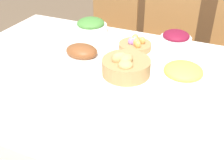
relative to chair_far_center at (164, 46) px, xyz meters
The scene contains 16 objects.
dining_table 0.94m from the chair_far_center, 90.88° to the right, with size 1.86×1.17×0.75m.
chair_far_center is the anchor object (origin of this frame).
chair_far_left 0.49m from the chair_far_center, behind, with size 0.46×0.46×0.98m.
sideboard 0.87m from the chair_far_center, 89.70° to the left, with size 1.28×0.44×0.91m.
bread_basket 0.92m from the chair_far_center, 89.36° to the right, with size 0.24×0.24×0.12m.
egg_basket 0.65m from the chair_far_center, 94.15° to the right, with size 0.19×0.19×0.08m.
ham_platter 0.89m from the chair_far_center, 109.44° to the right, with size 0.28×0.20×0.08m.
beet_salad_bowl 0.57m from the chair_far_center, 70.60° to the right, with size 0.18×0.18×0.10m.
pineapple_bowl 0.94m from the chair_far_center, 71.40° to the right, with size 0.21×0.21×0.10m.
green_salad_bowl 0.68m from the chair_far_center, 128.41° to the right, with size 0.21×0.21×0.10m.
dinner_plate 1.34m from the chair_far_center, 91.75° to the right, with size 0.25×0.25×0.01m.
fork 1.35m from the chair_far_center, 98.22° to the right, with size 0.01×0.17×0.00m.
knife 1.34m from the chair_far_center, 85.23° to the right, with size 0.01×0.17×0.00m.
spoon 1.35m from the chair_far_center, 83.94° to the right, with size 0.01×0.17×0.00m.
drinking_cup 1.19m from the chair_far_center, 79.89° to the right, with size 0.07×0.07×0.09m.
butter_dish 1.17m from the chair_far_center, 106.29° to the right, with size 0.13×0.08×0.03m.
Camera 1 is at (0.45, -1.08, 1.48)m, focal length 45.00 mm.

